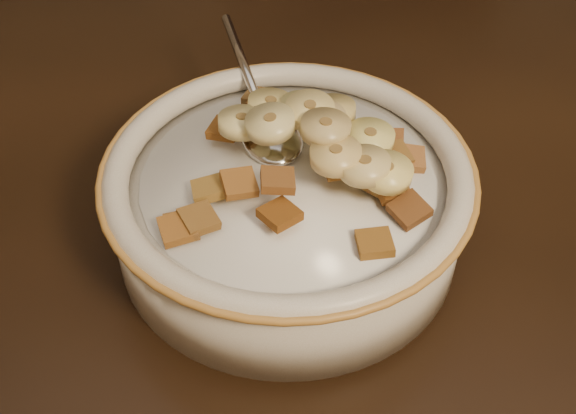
{
  "coord_description": "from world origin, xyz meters",
  "views": [
    {
      "loc": [
        -0.05,
        -0.26,
        1.11
      ],
      "look_at": [
        -0.06,
        0.08,
        0.78
      ],
      "focal_mm": 45.0,
      "sensor_mm": 36.0,
      "label": 1
    }
  ],
  "objects_px": {
    "table": "(379,349)",
    "spoon": "(272,139)",
    "chair": "(376,72)",
    "cereal_bowl": "(288,210)"
  },
  "relations": [
    {
      "from": "table",
      "to": "spoon",
      "type": "distance_m",
      "value": 0.15
    },
    {
      "from": "chair",
      "to": "spoon",
      "type": "xyz_separation_m",
      "value": [
        -0.13,
        -0.5,
        0.29
      ]
    },
    {
      "from": "table",
      "to": "chair",
      "type": "relative_size",
      "value": 1.34
    },
    {
      "from": "table",
      "to": "chair",
      "type": "height_order",
      "value": "chair"
    },
    {
      "from": "chair",
      "to": "spoon",
      "type": "distance_m",
      "value": 0.59
    },
    {
      "from": "cereal_bowl",
      "to": "spoon",
      "type": "distance_m",
      "value": 0.05
    },
    {
      "from": "table",
      "to": "cereal_bowl",
      "type": "height_order",
      "value": "cereal_bowl"
    },
    {
      "from": "cereal_bowl",
      "to": "chair",
      "type": "bearing_deg",
      "value": 77.62
    },
    {
      "from": "chair",
      "to": "spoon",
      "type": "relative_size",
      "value": 19.22
    },
    {
      "from": "table",
      "to": "spoon",
      "type": "xyz_separation_m",
      "value": [
        -0.07,
        0.11,
        0.08
      ]
    }
  ]
}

